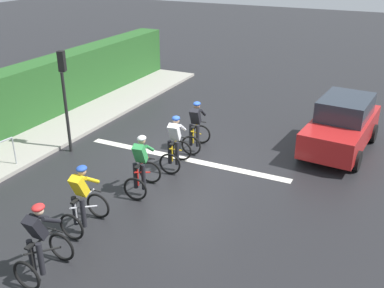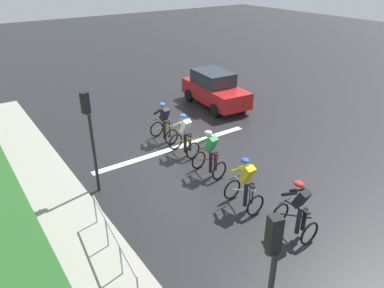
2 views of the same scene
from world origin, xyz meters
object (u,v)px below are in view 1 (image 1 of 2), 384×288
(cyclist_fourth, at_px, (175,144))
(car_red, at_px, (342,125))
(cyclist_mid, at_px, (142,166))
(cyclist_lead, at_px, (40,244))
(traffic_light_near_crossing, at_px, (64,86))
(cyclist_second, at_px, (83,200))
(cyclist_trailing, at_px, (196,127))

(cyclist_fourth, bearing_deg, car_red, -139.90)
(cyclist_fourth, height_order, car_red, car_red)
(car_red, bearing_deg, cyclist_fourth, 40.10)
(cyclist_mid, height_order, cyclist_fourth, same)
(cyclist_mid, height_order, car_red, car_red)
(cyclist_lead, xyz_separation_m, car_red, (-4.44, -9.22, 0.08))
(cyclist_lead, relative_size, cyclist_mid, 1.00)
(cyclist_fourth, xyz_separation_m, traffic_light_near_crossing, (3.73, 0.40, 1.43))
(cyclist_second, height_order, car_red, car_red)
(cyclist_lead, bearing_deg, cyclist_second, -79.93)
(cyclist_trailing, bearing_deg, cyclist_mid, 88.10)
(cyclist_lead, xyz_separation_m, cyclist_second, (0.30, -1.72, 0.00))
(cyclist_fourth, distance_m, car_red, 5.64)
(cyclist_lead, relative_size, traffic_light_near_crossing, 0.50)
(car_red, relative_size, traffic_light_near_crossing, 1.27)
(cyclist_second, height_order, cyclist_trailing, same)
(car_red, xyz_separation_m, traffic_light_near_crossing, (8.04, 4.03, 1.35))
(cyclist_second, relative_size, traffic_light_near_crossing, 0.50)
(cyclist_fourth, relative_size, car_red, 0.39)
(cyclist_mid, relative_size, traffic_light_near_crossing, 0.50)
(car_red, bearing_deg, cyclist_mid, 50.43)
(cyclist_lead, bearing_deg, cyclist_mid, -90.11)
(cyclist_trailing, bearing_deg, traffic_light_near_crossing, 26.92)
(cyclist_mid, distance_m, traffic_light_near_crossing, 4.10)
(cyclist_mid, xyz_separation_m, car_red, (-4.44, -5.37, 0.08))
(cyclist_second, relative_size, cyclist_trailing, 1.00)
(cyclist_trailing, height_order, car_red, car_red)
(cyclist_trailing, bearing_deg, cyclist_lead, 89.07)
(cyclist_second, xyz_separation_m, cyclist_trailing, (-0.42, -5.36, 0.00))
(cyclist_mid, bearing_deg, cyclist_fourth, -93.98)
(traffic_light_near_crossing, bearing_deg, cyclist_lead, 124.77)
(cyclist_trailing, relative_size, car_red, 0.39)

